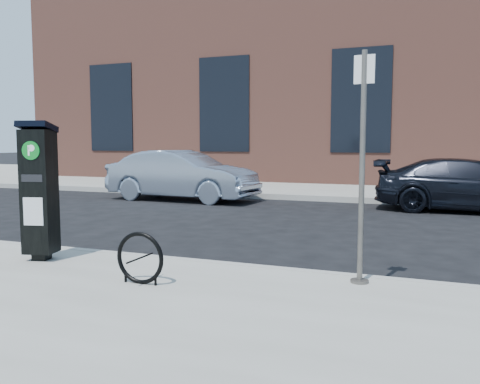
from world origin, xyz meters
The scene contains 10 objects.
ground centered at (0.00, 0.00, 0.00)m, with size 120.00×120.00×0.00m, color black.
sidewalk_far centered at (0.00, 14.00, 0.07)m, with size 60.00×12.00×0.15m, color gray.
curb_near centered at (0.00, -0.02, 0.07)m, with size 60.00×0.12×0.16m, color #9E9B93.
curb_far centered at (0.00, 8.02, 0.07)m, with size 60.00×0.12×0.16m, color #9E9B93.
building centered at (0.00, 17.00, 4.15)m, with size 28.00×10.05×8.25m.
parking_kiosk centered at (-2.03, -0.69, 1.03)m, with size 0.46×0.43×1.71m.
sign_pole centered at (1.80, -0.30, 1.32)m, with size 0.21×0.19×2.36m.
bike_rack centered at (-0.30, -1.17, 0.42)m, with size 0.55×0.05×0.55m.
car_silver centered at (-4.07, 6.87, 0.69)m, with size 1.46×4.19×1.38m, color #7E8CA0.
car_dark centered at (3.19, 7.24, 0.61)m, with size 1.72×4.22×1.22m, color black.
Camera 1 is at (2.52, -5.54, 1.60)m, focal length 38.00 mm.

